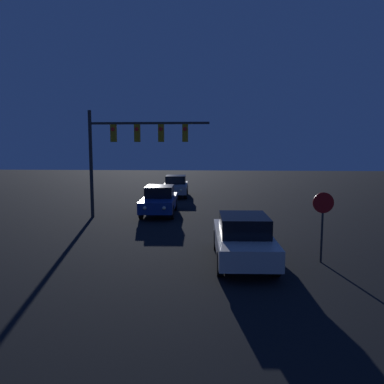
# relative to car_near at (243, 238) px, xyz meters

# --- Properties ---
(car_near) EXTENTS (1.93, 4.69, 1.57)m
(car_near) POSITION_rel_car_near_xyz_m (0.00, 0.00, 0.00)
(car_near) COLOR beige
(car_near) RESTS_ON ground_plane
(car_mid) EXTENTS (1.95, 4.70, 1.57)m
(car_mid) POSITION_rel_car_near_xyz_m (-4.01, 8.55, 0.00)
(car_mid) COLOR navy
(car_mid) RESTS_ON ground_plane
(car_far) EXTENTS (1.98, 4.71, 1.57)m
(car_far) POSITION_rel_car_near_xyz_m (-3.92, 16.34, 0.00)
(car_far) COLOR #99999E
(car_far) RESTS_ON ground_plane
(traffic_signal_mast) EXTENTS (6.31, 0.30, 5.62)m
(traffic_signal_mast) POSITION_rel_car_near_xyz_m (-5.35, 7.42, 3.20)
(traffic_signal_mast) COLOR #2D2D2D
(traffic_signal_mast) RESTS_ON ground_plane
(stop_sign) EXTENTS (0.67, 0.07, 2.29)m
(stop_sign) POSITION_rel_car_near_xyz_m (2.53, 0.10, 0.79)
(stop_sign) COLOR #2D2D2D
(stop_sign) RESTS_ON ground_plane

